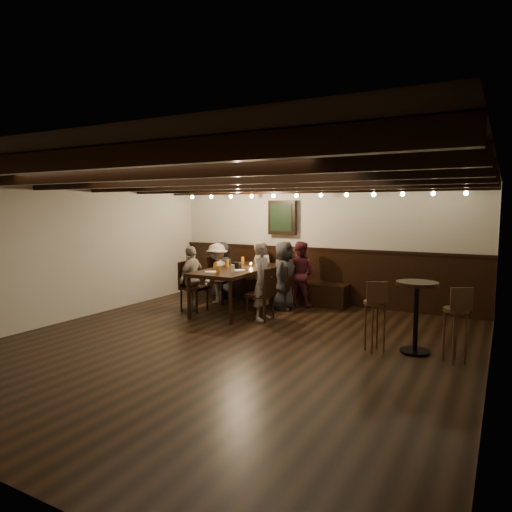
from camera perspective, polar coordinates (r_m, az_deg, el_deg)
The scene contains 27 objects.
room at distance 8.41m, azimuth 2.97°, elevation 0.02°, with size 7.00×7.00×7.00m.
dining_table at distance 8.68m, azimuth -2.26°, elevation -1.97°, with size 1.04×2.19×0.81m.
chair_left_near at distance 9.50m, azimuth -4.72°, elevation -4.07°, with size 0.45×0.45×0.95m.
chair_left_far at distance 8.76m, azimuth -7.83°, elevation -4.97°, with size 0.45×0.45×0.95m.
chair_right_near at distance 8.84m, azimuth 3.27°, elevation -4.99°, with size 0.41×0.41×0.86m.
chair_right_far at distance 8.04m, azimuth 0.68°, elevation -5.96°, with size 0.43×0.43×0.92m.
person_bench_left at distance 9.92m, azimuth -4.26°, elevation -1.75°, with size 0.60×0.39×1.23m, color black.
person_bench_centre at distance 9.62m, azimuth 0.80°, elevation -1.92°, with size 0.45×0.30×1.25m, color gray.
person_bench_right at distance 9.12m, azimuth 5.47°, elevation -2.22°, with size 0.63×0.49×1.30m, color #581E2A.
person_left_near at distance 9.46m, azimuth -4.89°, elevation -2.13°, with size 0.79×0.46×1.23m, color gray.
person_left_far at distance 8.72m, azimuth -8.02°, elevation -2.81°, with size 0.73×0.30×1.24m, color gray.
person_right_near at distance 8.76m, azimuth 3.47°, elevation -2.45°, with size 0.65×0.42×1.32m, color #2A2A2D.
person_right_far at distance 7.95m, azimuth 0.88°, elevation -3.14°, with size 0.50×0.33×1.37m, color gray.
pint_a at distance 9.40m, azimuth -1.67°, elevation -0.51°, with size 0.07×0.07×0.14m, color #BF7219.
pint_b at distance 9.12m, azimuth 1.10°, elevation -0.72°, with size 0.07×0.07×0.14m, color #BF7219.
pint_c at distance 8.90m, azimuth -3.64°, elevation -0.90°, with size 0.07×0.07×0.14m, color #BF7219.
pint_d at distance 8.70m, azimuth 0.11°, elevation -1.04°, with size 0.07×0.07×0.14m, color silver.
pint_e at distance 8.39m, azimuth -5.08°, elevation -1.33°, with size 0.07×0.07×0.14m, color #BF7219.
pint_f at distance 8.09m, azimuth -2.93°, elevation -1.58°, with size 0.07×0.07×0.14m, color silver.
pint_g at distance 7.95m, azimuth -4.76°, elevation -1.73°, with size 0.07×0.07×0.14m, color #BF7219.
plate_near at distance 8.15m, azimuth -5.59°, elevation -1.99°, with size 0.24×0.24×0.01m, color white.
plate_far at distance 8.32m, azimuth -2.19°, elevation -1.80°, with size 0.24×0.24×0.01m, color white.
condiment_caddy at distance 8.62m, azimuth -2.42°, elevation -1.18°, with size 0.15×0.10×0.12m, color black.
candle at distance 8.87m, azimuth -0.64°, elevation -1.20°, with size 0.05×0.05×0.05m, color beige.
high_top_table at distance 6.51m, azimuth 19.41°, elevation -5.96°, with size 0.55×0.55×0.97m.
bar_stool_left at distance 6.47m, azimuth 14.62°, elevation -8.35°, with size 0.34×0.35×0.99m.
bar_stool_right at distance 6.36m, azimuth 23.62°, elevation -8.91°, with size 0.35×0.36×0.99m.
Camera 1 is at (3.36, -5.31, 1.95)m, focal length 32.00 mm.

